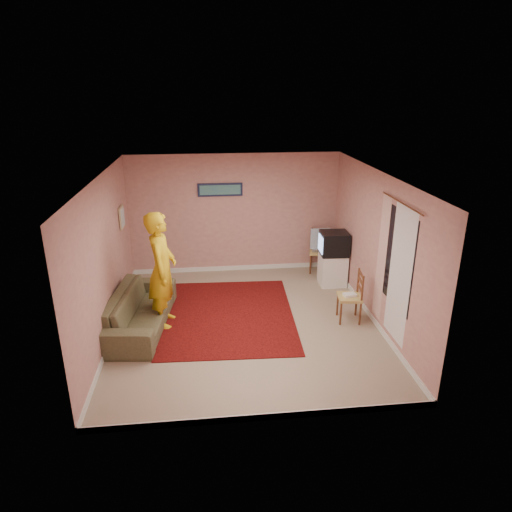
{
  "coord_description": "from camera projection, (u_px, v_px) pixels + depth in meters",
  "views": [
    {
      "loc": [
        -0.6,
        -7.05,
        3.9
      ],
      "look_at": [
        0.25,
        0.6,
        1.03
      ],
      "focal_mm": 32.0,
      "sensor_mm": 36.0,
      "label": 1
    }
  ],
  "objects": [
    {
      "name": "baseboard_right",
      "position": [
        369.0,
        314.0,
        8.21
      ],
      "size": [
        0.02,
        5.0,
        0.1
      ],
      "primitive_type": "cube",
      "color": "silver",
      "rests_on": "ground"
    },
    {
      "name": "curtain_rod",
      "position": [
        402.0,
        203.0,
        6.57
      ],
      "size": [
        0.02,
        1.4,
        0.02
      ],
      "primitive_type": "cylinder",
      "rotation": [
        1.57,
        0.0,
        0.0
      ],
      "color": "brown",
      "rests_on": "wall_right"
    },
    {
      "name": "curtain_floral",
      "position": [
        381.0,
        259.0,
        7.46
      ],
      "size": [
        0.01,
        0.35,
        2.1
      ],
      "primitive_type": "cube",
      "color": "beige",
      "rests_on": "wall_right"
    },
    {
      "name": "wall_right",
      "position": [
        376.0,
        249.0,
        7.77
      ],
      "size": [
        0.02,
        5.0,
        2.6
      ],
      "primitive_type": "cube",
      "color": "tan",
      "rests_on": "ground"
    },
    {
      "name": "blue_throw",
      "position": [
        320.0,
        239.0,
        9.96
      ],
      "size": [
        0.43,
        0.05,
        0.45
      ],
      "primitive_type": "cube",
      "color": "#86B5DB",
      "rests_on": "chair_a"
    },
    {
      "name": "wall_left",
      "position": [
        105.0,
        259.0,
        7.3
      ],
      "size": [
        0.02,
        5.0,
        2.6
      ],
      "primitive_type": "cube",
      "color": "tan",
      "rests_on": "ground"
    },
    {
      "name": "baseboard_front",
      "position": [
        263.0,
        417.0,
        5.65
      ],
      "size": [
        4.5,
        0.02,
        0.1
      ],
      "primitive_type": "cube",
      "color": "silver",
      "rests_on": "ground"
    },
    {
      "name": "window",
      "position": [
        398.0,
        259.0,
        6.88
      ],
      "size": [
        0.01,
        1.1,
        1.5
      ],
      "primitive_type": "cube",
      "color": "black",
      "rests_on": "wall_right"
    },
    {
      "name": "dvd_player",
      "position": [
        320.0,
        249.0,
        10.05
      ],
      "size": [
        0.39,
        0.31,
        0.06
      ],
      "primitive_type": "cube",
      "rotation": [
        0.0,
        0.0,
        -0.16
      ],
      "color": "#A4A3A8",
      "rests_on": "chair_a"
    },
    {
      "name": "wall_front",
      "position": [
        264.0,
        329.0,
        5.21
      ],
      "size": [
        4.5,
        0.02,
        2.6
      ],
      "primitive_type": "cube",
      "color": "tan",
      "rests_on": "ground"
    },
    {
      "name": "baseboard_back",
      "position": [
        236.0,
        268.0,
        10.29
      ],
      "size": [
        4.5,
        0.02,
        0.1
      ],
      "primitive_type": "cube",
      "color": "silver",
      "rests_on": "ground"
    },
    {
      "name": "curtain_sheer",
      "position": [
        400.0,
        275.0,
        6.81
      ],
      "size": [
        0.01,
        0.75,
        2.1
      ],
      "primitive_type": "cube",
      "color": "white",
      "rests_on": "wall_right"
    },
    {
      "name": "area_rug",
      "position": [
        228.0,
        315.0,
        8.27
      ],
      "size": [
        2.45,
        3.01,
        0.02
      ],
      "primitive_type": "cube",
      "rotation": [
        0.0,
        0.0,
        -0.04
      ],
      "color": "black",
      "rests_on": "ground"
    },
    {
      "name": "tv_cabinet",
      "position": [
        332.0,
        269.0,
        9.46
      ],
      "size": [
        0.52,
        0.47,
        0.66
      ],
      "primitive_type": "cube",
      "color": "white",
      "rests_on": "ground"
    },
    {
      "name": "baseboard_left",
      "position": [
        114.0,
        328.0,
        7.74
      ],
      "size": [
        0.02,
        5.0,
        0.1
      ],
      "primitive_type": "cube",
      "color": "silver",
      "rests_on": "ground"
    },
    {
      "name": "picture_left",
      "position": [
        122.0,
        217.0,
        8.71
      ],
      "size": [
        0.04,
        0.38,
        0.42
      ],
      "color": "#CDBC8D",
      "rests_on": "wall_left"
    },
    {
      "name": "chair_b",
      "position": [
        350.0,
        291.0,
        7.91
      ],
      "size": [
        0.44,
        0.46,
        0.5
      ],
      "rotation": [
        0.0,
        0.0,
        -1.69
      ],
      "color": "tan",
      "rests_on": "ground"
    },
    {
      "name": "sofa",
      "position": [
        140.0,
        310.0,
        7.77
      ],
      "size": [
        1.11,
        2.29,
        0.64
      ],
      "primitive_type": "imported",
      "rotation": [
        0.0,
        0.0,
        1.46
      ],
      "color": "brown",
      "rests_on": "ground"
    },
    {
      "name": "ceiling",
      "position": [
        244.0,
        175.0,
        7.08
      ],
      "size": [
        4.5,
        5.0,
        0.02
      ],
      "primitive_type": "cube",
      "color": "white",
      "rests_on": "wall_back"
    },
    {
      "name": "chair_a",
      "position": [
        320.0,
        247.0,
        10.03
      ],
      "size": [
        0.52,
        0.51,
        0.52
      ],
      "rotation": [
        0.0,
        0.0,
        -0.25
      ],
      "color": "tan",
      "rests_on": "ground"
    },
    {
      "name": "crt_tv",
      "position": [
        334.0,
        243.0,
        9.26
      ],
      "size": [
        0.57,
        0.51,
        0.47
      ],
      "rotation": [
        0.0,
        0.0,
        -0.04
      ],
      "color": "black",
      "rests_on": "tv_cabinet"
    },
    {
      "name": "game_console",
      "position": [
        350.0,
        295.0,
        7.94
      ],
      "size": [
        0.23,
        0.18,
        0.04
      ],
      "primitive_type": "cube",
      "rotation": [
        0.0,
        0.0,
        0.15
      ],
      "color": "white",
      "rests_on": "chair_b"
    },
    {
      "name": "ground",
      "position": [
        245.0,
        323.0,
        7.99
      ],
      "size": [
        5.0,
        5.0,
        0.0
      ],
      "primitive_type": "plane",
      "color": "gray",
      "rests_on": "ground"
    },
    {
      "name": "wall_back",
      "position": [
        235.0,
        214.0,
        9.86
      ],
      "size": [
        4.5,
        0.02,
        2.6
      ],
      "primitive_type": "cube",
      "color": "tan",
      "rests_on": "ground"
    },
    {
      "name": "person",
      "position": [
        162.0,
        270.0,
        7.65
      ],
      "size": [
        0.53,
        0.76,
        2.01
      ],
      "primitive_type": "imported",
      "rotation": [
        0.0,
        0.0,
        1.5
      ],
      "color": "gold",
      "rests_on": "ground"
    },
    {
      "name": "picture_back",
      "position": [
        220.0,
        190.0,
        9.61
      ],
      "size": [
        0.95,
        0.04,
        0.28
      ],
      "color": "#131936",
      "rests_on": "wall_back"
    }
  ]
}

